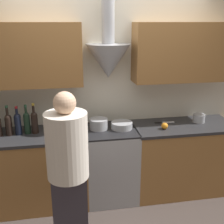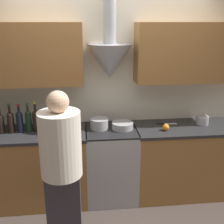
{
  "view_description": "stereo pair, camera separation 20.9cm",
  "coord_description": "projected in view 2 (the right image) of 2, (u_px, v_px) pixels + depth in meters",
  "views": [
    {
      "loc": [
        -0.53,
        -2.79,
        2.16
      ],
      "look_at": [
        0.0,
        0.21,
        1.17
      ],
      "focal_mm": 45.0,
      "sensor_mm": 36.0,
      "label": 1
    },
    {
      "loc": [
        -0.32,
        -2.82,
        2.16
      ],
      "look_at": [
        0.0,
        0.21,
        1.17
      ],
      "focal_mm": 45.0,
      "sensor_mm": 36.0,
      "label": 2
    }
  ],
  "objects": [
    {
      "name": "wall_back",
      "position": [
        105.0,
        79.0,
        3.45
      ],
      "size": [
        8.4,
        0.52,
        2.6
      ],
      "color": "silver",
      "rests_on": "ground_plane"
    },
    {
      "name": "wine_bottle_7",
      "position": [
        20.0,
        121.0,
        3.25
      ],
      "size": [
        0.08,
        0.08,
        0.33
      ],
      "color": "black",
      "rests_on": "counter_left"
    },
    {
      "name": "ground_plane",
      "position": [
        114.0,
        210.0,
        3.36
      ],
      "size": [
        12.0,
        12.0,
        0.0
      ],
      "primitive_type": "plane",
      "color": "#423833"
    },
    {
      "name": "chefs_knife",
      "position": [
        167.0,
        124.0,
        3.54
      ],
      "size": [
        0.26,
        0.05,
        0.01
      ],
      "rotation": [
        0.0,
        0.0,
        -0.07
      ],
      "color": "silver",
      "rests_on": "counter_right"
    },
    {
      "name": "stock_pot",
      "position": [
        99.0,
        124.0,
        3.38
      ],
      "size": [
        0.22,
        0.22,
        0.12
      ],
      "color": "#A8AAAF",
      "rests_on": "stove_range"
    },
    {
      "name": "counter_left",
      "position": [
        24.0,
        168.0,
        3.41
      ],
      "size": [
        1.54,
        0.62,
        0.92
      ],
      "color": "#9E6B38",
      "rests_on": "ground_plane"
    },
    {
      "name": "wine_bottle_6",
      "position": [
        11.0,
        121.0,
        3.23
      ],
      "size": [
        0.08,
        0.08,
        0.35
      ],
      "color": "black",
      "rests_on": "counter_left"
    },
    {
      "name": "wine_bottle_5",
      "position": [
        1.0,
        123.0,
        3.22
      ],
      "size": [
        0.08,
        0.08,
        0.31
      ],
      "color": "black",
      "rests_on": "counter_left"
    },
    {
      "name": "person_foreground_left",
      "position": [
        62.0,
        172.0,
        2.47
      ],
      "size": [
        0.36,
        0.36,
        1.63
      ],
      "color": "#38333D",
      "rests_on": "ground_plane"
    },
    {
      "name": "stove_range",
      "position": [
        111.0,
        163.0,
        3.52
      ],
      "size": [
        0.62,
        0.6,
        0.92
      ],
      "color": "#A8AAAF",
      "rests_on": "ground_plane"
    },
    {
      "name": "saucepan",
      "position": [
        202.0,
        120.0,
        3.53
      ],
      "size": [
        0.15,
        0.15,
        0.11
      ],
      "color": "#A8AAAF",
      "rests_on": "counter_right"
    },
    {
      "name": "orange_fruit",
      "position": [
        166.0,
        127.0,
        3.33
      ],
      "size": [
        0.08,
        0.08,
        0.08
      ],
      "color": "orange",
      "rests_on": "counter_right"
    },
    {
      "name": "mixing_bowl",
      "position": [
        122.0,
        125.0,
        3.38
      ],
      "size": [
        0.26,
        0.26,
        0.08
      ],
      "color": "#A8AAAF",
      "rests_on": "stove_range"
    },
    {
      "name": "wine_bottle_9",
      "position": [
        36.0,
        119.0,
        3.28
      ],
      "size": [
        0.08,
        0.08,
        0.36
      ],
      "color": "black",
      "rests_on": "counter_left"
    },
    {
      "name": "counter_right",
      "position": [
        184.0,
        160.0,
        3.61
      ],
      "size": [
        1.3,
        0.62,
        0.92
      ],
      "color": "#9E6B38",
      "rests_on": "ground_plane"
    },
    {
      "name": "wine_bottle_8",
      "position": [
        29.0,
        120.0,
        3.27
      ],
      "size": [
        0.07,
        0.07,
        0.34
      ],
      "color": "black",
      "rests_on": "counter_left"
    }
  ]
}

